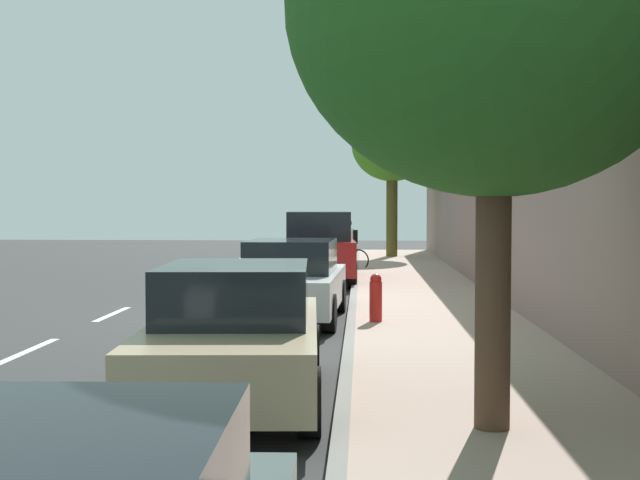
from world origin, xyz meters
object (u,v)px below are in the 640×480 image
(parked_suv_red_far, at_px, (319,246))
(cyclist_with_backpack, at_px, (349,240))
(bicycle_at_curb, at_px, (342,260))
(parked_sedan_silver_mid, at_px, (292,281))
(fire_hydrant, at_px, (376,297))
(street_tree_mid_block, at_px, (392,145))
(parked_sedan_tan_second, at_px, (236,334))
(street_tree_near_cyclist, at_px, (495,5))

(parked_suv_red_far, distance_m, cyclist_with_backpack, 3.78)
(parked_suv_red_far, height_order, bicycle_at_curb, parked_suv_red_far)
(parked_sedan_silver_mid, bearing_deg, fire_hydrant, -32.87)
(bicycle_at_curb, xyz_separation_m, street_tree_mid_block, (1.84, 6.13, 4.15))
(bicycle_at_curb, bearing_deg, parked_sedan_tan_second, -92.26)
(cyclist_with_backpack, bearing_deg, street_tree_near_cyclist, -85.20)
(parked_sedan_tan_second, bearing_deg, street_tree_mid_block, 84.01)
(bicycle_at_curb, height_order, street_tree_near_cyclist, street_tree_near_cyclist)
(bicycle_at_curb, bearing_deg, cyclist_with_backpack, -63.10)
(bicycle_at_curb, xyz_separation_m, street_tree_near_cyclist, (1.84, -19.67, 3.56))
(street_tree_mid_block, bearing_deg, parked_sedan_tan_second, -95.99)
(street_tree_near_cyclist, distance_m, fire_hydrant, 7.78)
(cyclist_with_backpack, distance_m, street_tree_near_cyclist, 19.52)
(parked_sedan_silver_mid, distance_m, fire_hydrant, 1.85)
(parked_sedan_tan_second, xyz_separation_m, street_tree_near_cyclist, (2.56, -1.43, 3.20))
(bicycle_at_curb, height_order, street_tree_mid_block, street_tree_mid_block)
(parked_sedan_tan_second, distance_m, street_tree_near_cyclist, 4.34)
(street_tree_near_cyclist, height_order, street_tree_mid_block, street_tree_mid_block)
(parked_sedan_silver_mid, distance_m, parked_suv_red_far, 7.59)
(parked_sedan_tan_second, distance_m, bicycle_at_curb, 18.26)
(parked_suv_red_far, bearing_deg, parked_sedan_tan_second, -90.71)
(cyclist_with_backpack, bearing_deg, parked_sedan_tan_second, -93.04)
(parked_suv_red_far, xyz_separation_m, street_tree_mid_block, (2.38, 10.27, 3.52))
(parked_suv_red_far, distance_m, street_tree_near_cyclist, 15.98)
(parked_sedan_tan_second, distance_m, street_tree_mid_block, 24.79)
(parked_sedan_silver_mid, bearing_deg, parked_sedan_tan_second, -90.58)
(cyclist_with_backpack, bearing_deg, parked_sedan_silver_mid, -94.45)
(parked_sedan_tan_second, height_order, parked_sedan_silver_mid, same)
(parked_suv_red_far, bearing_deg, street_tree_mid_block, 76.93)
(parked_sedan_silver_mid, height_order, parked_suv_red_far, parked_suv_red_far)
(parked_sedan_silver_mid, bearing_deg, cyclist_with_backpack, 85.55)
(parked_sedan_silver_mid, distance_m, street_tree_near_cyclist, 8.92)
(fire_hydrant, bearing_deg, cyclist_with_backpack, 93.13)
(parked_suv_red_far, xyz_separation_m, cyclist_with_backpack, (0.77, 3.70, 0.03))
(bicycle_at_curb, relative_size, street_tree_near_cyclist, 0.32)
(cyclist_with_backpack, bearing_deg, parked_suv_red_far, -101.74)
(parked_sedan_silver_mid, bearing_deg, street_tree_mid_block, 82.05)
(bicycle_at_curb, height_order, fire_hydrant, fire_hydrant)
(parked_suv_red_far, distance_m, bicycle_at_curb, 4.23)
(parked_sedan_tan_second, xyz_separation_m, fire_hydrant, (1.62, 5.51, -0.19))
(parked_suv_red_far, height_order, street_tree_near_cyclist, street_tree_near_cyclist)
(parked_sedan_silver_mid, bearing_deg, parked_suv_red_far, 89.18)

